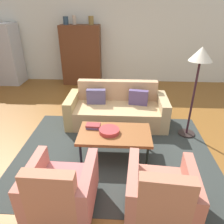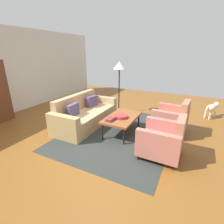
% 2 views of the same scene
% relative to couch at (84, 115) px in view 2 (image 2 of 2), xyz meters
% --- Properties ---
extents(ground_plane, '(11.10, 11.10, 0.00)m').
position_rel_couch_xyz_m(ground_plane, '(-0.40, -0.77, -0.29)').
color(ground_plane, brown).
extents(wall_back, '(9.25, 0.12, 2.80)m').
position_rel_couch_xyz_m(wall_back, '(-0.40, 2.88, 1.11)').
color(wall_back, silver).
rests_on(wall_back, ground).
extents(area_rug, '(3.40, 2.60, 0.01)m').
position_rel_couch_xyz_m(area_rug, '(0.00, -1.14, -0.28)').
color(area_rug, '#303532').
rests_on(area_rug, ground).
extents(couch, '(2.10, 0.90, 0.86)m').
position_rel_couch_xyz_m(couch, '(0.00, 0.00, 0.00)').
color(couch, tan).
rests_on(couch, ground).
extents(coffee_table, '(1.20, 0.70, 0.45)m').
position_rel_couch_xyz_m(coffee_table, '(0.00, -1.19, 0.12)').
color(coffee_table, black).
rests_on(coffee_table, ground).
extents(armchair_left, '(0.82, 0.82, 0.88)m').
position_rel_couch_xyz_m(armchair_left, '(-0.60, -2.35, 0.06)').
color(armchair_left, '#3A1A1F').
rests_on(armchair_left, ground).
extents(armchair_right, '(0.86, 0.86, 0.88)m').
position_rel_couch_xyz_m(armchair_right, '(0.59, -2.35, 0.06)').
color(armchair_right, '#3B2522').
rests_on(armchair_right, ground).
extents(fruit_bowl, '(0.34, 0.34, 0.07)m').
position_rel_couch_xyz_m(fruit_bowl, '(-0.09, -1.19, 0.20)').
color(fruit_bowl, '#AA3536').
rests_on(fruit_bowl, coffee_table).
extents(book_stack, '(0.25, 0.19, 0.06)m').
position_rel_couch_xyz_m(book_stack, '(-0.37, -1.04, 0.19)').
color(book_stack, '#5B4870').
rests_on(book_stack, coffee_table).
extents(floor_lamp, '(0.40, 0.40, 1.72)m').
position_rel_couch_xyz_m(floor_lamp, '(1.42, -0.45, 1.16)').
color(floor_lamp, black).
rests_on(floor_lamp, ground).
extents(dog, '(0.64, 0.44, 0.48)m').
position_rel_couch_xyz_m(dog, '(2.28, -3.32, 0.03)').
color(dog, beige).
rests_on(dog, ground).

